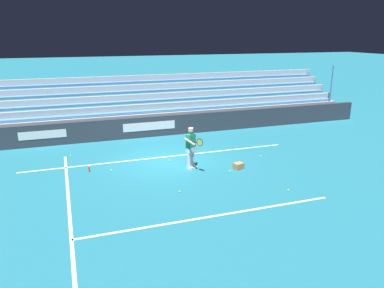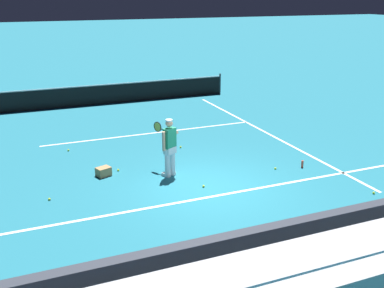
{
  "view_description": "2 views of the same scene",
  "coord_description": "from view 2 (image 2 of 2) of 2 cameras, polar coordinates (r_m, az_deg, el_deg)",
  "views": [
    {
      "loc": [
        3.99,
        14.98,
        5.33
      ],
      "look_at": [
        -0.68,
        1.64,
        1.15
      ],
      "focal_mm": 35.0,
      "sensor_mm": 36.0,
      "label": 1
    },
    {
      "loc": [
        -4.79,
        -10.28,
        5.12
      ],
      "look_at": [
        0.03,
        1.48,
        0.82
      ],
      "focal_mm": 42.0,
      "sensor_mm": 36.0,
      "label": 2
    }
  ],
  "objects": [
    {
      "name": "back_wall_sponsor_board",
      "position": [
        9.04,
        13.8,
        -12.27
      ],
      "size": [
        27.02,
        0.25,
        1.1
      ],
      "color": "#2D333D",
      "rests_on": "ground"
    },
    {
      "name": "tennis_net",
      "position": [
        22.23,
        -9.4,
        6.43
      ],
      "size": [
        11.09,
        0.09,
        1.07
      ],
      "color": "#33383D",
      "rests_on": "ground"
    },
    {
      "name": "tennis_ball_stray_back",
      "position": [
        13.93,
        10.53,
        -3.06
      ],
      "size": [
        0.07,
        0.07,
        0.07
      ],
      "primitive_type": "sphere",
      "color": "#CCE533",
      "rests_on": "ground"
    },
    {
      "name": "ball_box_cardboard",
      "position": [
        13.45,
        -11.17,
        -3.45
      ],
      "size": [
        0.48,
        0.42,
        0.26
      ],
      "primitive_type": "cube",
      "rotation": [
        0.0,
        0.0,
        0.35
      ],
      "color": "#A87F51",
      "rests_on": "ground"
    },
    {
      "name": "tennis_ball_by_box",
      "position": [
        12.3,
        -17.66,
        -6.69
      ],
      "size": [
        0.07,
        0.07,
        0.07
      ],
      "primitive_type": "sphere",
      "color": "#CCE533",
      "rests_on": "ground"
    },
    {
      "name": "water_bottle",
      "position": [
        14.24,
        13.83,
        -2.49
      ],
      "size": [
        0.07,
        0.07,
        0.22
      ],
      "primitive_type": "cylinder",
      "color": "#EA4C33",
      "rests_on": "ground"
    },
    {
      "name": "tennis_player",
      "position": [
        12.97,
        -2.92,
        -0.35
      ],
      "size": [
        0.56,
        1.07,
        1.71
      ],
      "color": "silver",
      "rests_on": "ground"
    },
    {
      "name": "tennis_ball_near_player",
      "position": [
        12.48,
        1.48,
        -5.38
      ],
      "size": [
        0.07,
        0.07,
        0.07
      ],
      "primitive_type": "sphere",
      "color": "#CCE533",
      "rests_on": "ground"
    },
    {
      "name": "tennis_ball_midcourt",
      "position": [
        15.82,
        -15.43,
        -0.76
      ],
      "size": [
        0.07,
        0.07,
        0.07
      ],
      "primitive_type": "sphere",
      "color": "#CCE533",
      "rests_on": "ground"
    },
    {
      "name": "court_service_line_white",
      "position": [
        17.27,
        -5.15,
        1.38
      ],
      "size": [
        8.22,
        0.1,
        0.01
      ],
      "primitive_type": "cube",
      "color": "white",
      "rests_on": "ground"
    },
    {
      "name": "tennis_ball_far_right",
      "position": [
        13.02,
        22.07,
        -5.77
      ],
      "size": [
        0.07,
        0.07,
        0.07
      ],
      "primitive_type": "sphere",
      "color": "#CCE533",
      "rests_on": "ground"
    },
    {
      "name": "ground_plane",
      "position": [
        12.45,
        2.48,
        -5.62
      ],
      "size": [
        160.0,
        160.0,
        0.0
      ],
      "primitive_type": "plane",
      "color": "#1E6B7F"
    },
    {
      "name": "court_baseline_white",
      "position": [
        12.04,
        3.48,
        -6.51
      ],
      "size": [
        12.0,
        0.1,
        0.01
      ],
      "primitive_type": "cube",
      "color": "white",
      "rests_on": "ground"
    },
    {
      "name": "tennis_ball_far_left",
      "position": [
        13.76,
        -9.35,
        -3.28
      ],
      "size": [
        0.07,
        0.07,
        0.07
      ],
      "primitive_type": "sphere",
      "color": "#CCE533",
      "rests_on": "ground"
    },
    {
      "name": "court_sideline_white",
      "position": [
        17.59,
        9.23,
        1.53
      ],
      "size": [
        0.1,
        12.0,
        0.01
      ],
      "primitive_type": "cube",
      "color": "white",
      "rests_on": "ground"
    },
    {
      "name": "tennis_ball_on_baseline",
      "position": [
        15.57,
        -1.46,
        -0.39
      ],
      "size": [
        0.07,
        0.07,
        0.07
      ],
      "primitive_type": "sphere",
      "color": "#CCE533",
      "rests_on": "ground"
    }
  ]
}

